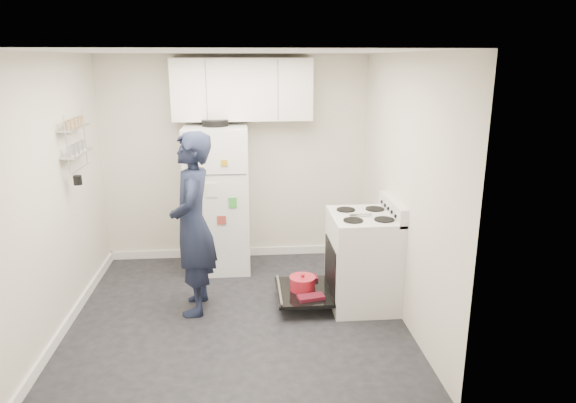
{
  "coord_description": "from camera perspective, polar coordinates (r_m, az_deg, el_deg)",
  "views": [
    {
      "loc": [
        0.11,
        -4.61,
        2.44
      ],
      "look_at": [
        0.53,
        0.35,
        1.05
      ],
      "focal_mm": 32.0,
      "sensor_mm": 36.0,
      "label": 1
    }
  ],
  "objects": [
    {
      "name": "person",
      "position": [
        5.04,
        -10.53,
        -2.51
      ],
      "size": [
        0.44,
        0.66,
        1.8
      ],
      "primitive_type": "imported",
      "rotation": [
        0.0,
        0.0,
        -1.58
      ],
      "color": "#161C31",
      "rests_on": "ground"
    },
    {
      "name": "upper_cabinets",
      "position": [
        6.05,
        -5.1,
        12.3
      ],
      "size": [
        1.6,
        0.33,
        0.7
      ],
      "primitive_type": "cube",
      "color": "silver",
      "rests_on": "room"
    },
    {
      "name": "electric_range",
      "position": [
        5.28,
        8.15,
        -6.5
      ],
      "size": [
        0.66,
        0.76,
        1.1
      ],
      "color": "silver",
      "rests_on": "ground"
    },
    {
      "name": "refrigerator",
      "position": [
        6.08,
        -7.79,
        0.37
      ],
      "size": [
        0.72,
        0.74,
        1.78
      ],
      "color": "white",
      "rests_on": "ground"
    },
    {
      "name": "room",
      "position": [
        4.8,
        -6.36,
        0.61
      ],
      "size": [
        3.21,
        3.21,
        2.51
      ],
      "color": "black",
      "rests_on": "ground"
    },
    {
      "name": "wall_shelf_rack",
      "position": [
        5.41,
        -22.49,
        6.27
      ],
      "size": [
        0.14,
        0.6,
        0.61
      ],
      "color": "#B2B2B7",
      "rests_on": "room"
    },
    {
      "name": "open_oven_door",
      "position": [
        5.31,
        1.69,
        -9.59
      ],
      "size": [
        0.55,
        0.7,
        0.21
      ],
      "color": "black",
      "rests_on": "ground"
    }
  ]
}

